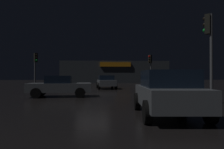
% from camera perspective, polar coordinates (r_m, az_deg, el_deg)
% --- Properties ---
extents(ground_plane, '(120.00, 120.00, 0.00)m').
position_cam_1_polar(ground_plane, '(16.26, -5.26, -5.39)').
color(ground_plane, black).
extents(store_building, '(21.33, 8.49, 4.37)m').
position_cam_1_polar(store_building, '(44.88, 0.48, 0.58)').
color(store_building, '#33383D').
rests_on(store_building, ground).
extents(traffic_signal_main, '(0.42, 0.42, 3.82)m').
position_cam_1_polar(traffic_signal_main, '(23.49, -19.97, 2.67)').
color(traffic_signal_main, '#595B60').
rests_on(traffic_signal_main, ground).
extents(traffic_signal_opposite, '(0.42, 0.42, 4.60)m').
position_cam_1_polar(traffic_signal_opposite, '(12.07, 24.78, 8.19)').
color(traffic_signal_opposite, '#595B60').
rests_on(traffic_signal_opposite, ground).
extents(traffic_signal_cross_left, '(0.42, 0.42, 3.64)m').
position_cam_1_polar(traffic_signal_cross_left, '(22.69, 10.27, 2.95)').
color(traffic_signal_cross_left, '#595B60').
rests_on(traffic_signal_cross_left, ground).
extents(car_near, '(2.22, 4.68, 1.48)m').
position_cam_1_polar(car_near, '(23.69, -1.60, -1.93)').
color(car_near, slate).
rests_on(car_near, ground).
extents(car_far, '(2.30, 4.12, 1.61)m').
position_cam_1_polar(car_far, '(7.76, 14.74, -4.63)').
color(car_far, slate).
rests_on(car_far, ground).
extents(car_crossing, '(4.29, 2.27, 1.43)m').
position_cam_1_polar(car_crossing, '(14.84, -13.94, -3.02)').
color(car_crossing, slate).
rests_on(car_crossing, ground).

